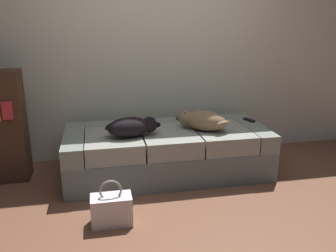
% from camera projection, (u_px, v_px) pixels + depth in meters
% --- Properties ---
extents(ground_plane, '(10.00, 10.00, 0.00)m').
position_uv_depth(ground_plane, '(191.00, 222.00, 2.86)').
color(ground_plane, brown).
extents(back_wall, '(6.40, 0.10, 2.80)m').
position_uv_depth(back_wall, '(156.00, 34.00, 3.95)').
color(back_wall, beige).
rests_on(back_wall, ground).
extents(couch, '(2.05, 0.91, 0.48)m').
position_uv_depth(couch, '(167.00, 151.00, 3.70)').
color(couch, slate).
rests_on(couch, ground).
extents(dog_dark, '(0.56, 0.29, 0.19)m').
position_uv_depth(dog_dark, '(133.00, 127.00, 3.38)').
color(dog_dark, black).
rests_on(dog_dark, couch).
extents(dog_tan, '(0.53, 0.45, 0.20)m').
position_uv_depth(dog_tan, '(202.00, 120.00, 3.58)').
color(dog_tan, '#86684A').
rests_on(dog_tan, couch).
extents(tv_remote, '(0.09, 0.16, 0.02)m').
position_uv_depth(tv_remote, '(249.00, 120.00, 3.92)').
color(tv_remote, black).
rests_on(tv_remote, couch).
extents(handbag, '(0.32, 0.18, 0.38)m').
position_uv_depth(handbag, '(112.00, 209.00, 2.79)').
color(handbag, silver).
rests_on(handbag, ground).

